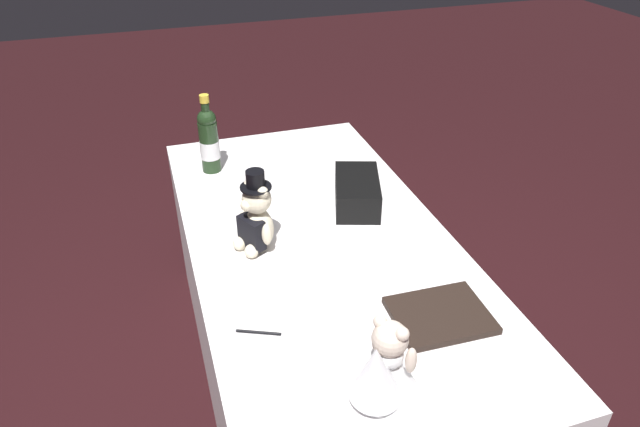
# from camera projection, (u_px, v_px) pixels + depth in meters

# --- Properties ---
(ground_plane) EXTENTS (12.00, 12.00, 0.00)m
(ground_plane) POSITION_uv_depth(u_px,v_px,m) (320.00, 385.00, 2.37)
(ground_plane) COLOR black
(reception_table) EXTENTS (1.81, 0.88, 0.74)m
(reception_table) POSITION_uv_depth(u_px,v_px,m) (320.00, 318.00, 2.17)
(reception_table) COLOR silver
(reception_table) RESTS_ON ground_plane
(teddy_bear_groom) EXTENTS (0.14, 0.14, 0.29)m
(teddy_bear_groom) POSITION_uv_depth(u_px,v_px,m) (256.00, 218.00, 1.87)
(teddy_bear_groom) COLOR beige
(teddy_bear_groom) RESTS_ON reception_table
(teddy_bear_bride) EXTENTS (0.21, 0.22, 0.23)m
(teddy_bear_bride) POSITION_uv_depth(u_px,v_px,m) (384.00, 367.00, 1.35)
(teddy_bear_bride) COLOR white
(teddy_bear_bride) RESTS_ON reception_table
(champagne_bottle) EXTENTS (0.08, 0.08, 0.33)m
(champagne_bottle) POSITION_uv_depth(u_px,v_px,m) (209.00, 140.00, 2.32)
(champagne_bottle) COLOR black
(champagne_bottle) RESTS_ON reception_table
(signing_pen) EXTENTS (0.06, 0.12, 0.01)m
(signing_pen) POSITION_uv_depth(u_px,v_px,m) (257.00, 332.00, 1.58)
(signing_pen) COLOR black
(signing_pen) RESTS_ON reception_table
(gift_case_black) EXTENTS (0.32, 0.24, 0.11)m
(gift_case_black) POSITION_uv_depth(u_px,v_px,m) (357.00, 192.00, 2.14)
(gift_case_black) COLOR black
(gift_case_black) RESTS_ON reception_table
(guestbook) EXTENTS (0.23, 0.28, 0.02)m
(guestbook) POSITION_uv_depth(u_px,v_px,m) (440.00, 315.00, 1.63)
(guestbook) COLOR black
(guestbook) RESTS_ON reception_table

